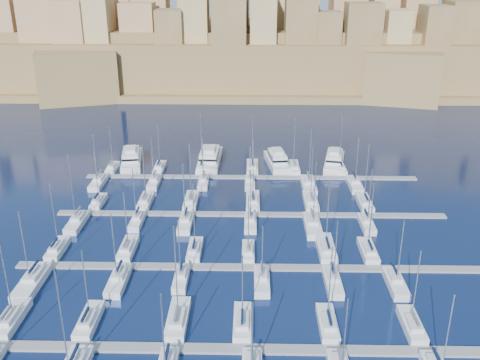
{
  "coord_description": "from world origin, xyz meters",
  "views": [
    {
      "loc": [
        -0.23,
        -94.8,
        50.13
      ],
      "look_at": [
        -2.24,
        6.0,
        9.81
      ],
      "focal_mm": 40.0,
      "sensor_mm": 36.0,
      "label": 1
    }
  ],
  "objects_px": {
    "motor_yacht_a": "(131,158)",
    "motor_yacht_c": "(277,160)",
    "motor_yacht_b": "(210,158)",
    "motor_yacht_d": "(334,160)",
    "sailboat_2": "(178,319)",
    "sailboat_4": "(328,324)",
    "sailboat_0": "(11,319)"
  },
  "relations": [
    {
      "from": "sailboat_0",
      "to": "sailboat_2",
      "type": "bearing_deg",
      "value": 0.65
    },
    {
      "from": "sailboat_2",
      "to": "sailboat_4",
      "type": "xyz_separation_m",
      "value": [
        22.45,
        -0.6,
        -0.03
      ]
    },
    {
      "from": "sailboat_2",
      "to": "sailboat_4",
      "type": "relative_size",
      "value": 1.2
    },
    {
      "from": "motor_yacht_b",
      "to": "motor_yacht_c",
      "type": "height_order",
      "value": "same"
    },
    {
      "from": "motor_yacht_b",
      "to": "sailboat_0",
      "type": "bearing_deg",
      "value": -109.4
    },
    {
      "from": "sailboat_4",
      "to": "motor_yacht_b",
      "type": "xyz_separation_m",
      "value": [
        -22.71,
        71.01,
        0.99
      ]
    },
    {
      "from": "motor_yacht_b",
      "to": "motor_yacht_d",
      "type": "xyz_separation_m",
      "value": [
        33.64,
        -1.33,
        0.0
      ]
    },
    {
      "from": "sailboat_4",
      "to": "motor_yacht_a",
      "type": "height_order",
      "value": "sailboat_4"
    },
    {
      "from": "motor_yacht_d",
      "to": "motor_yacht_b",
      "type": "bearing_deg",
      "value": 177.74
    },
    {
      "from": "sailboat_2",
      "to": "motor_yacht_b",
      "type": "relative_size",
      "value": 0.89
    },
    {
      "from": "motor_yacht_c",
      "to": "motor_yacht_d",
      "type": "relative_size",
      "value": 0.97
    },
    {
      "from": "motor_yacht_a",
      "to": "motor_yacht_d",
      "type": "relative_size",
      "value": 1.07
    },
    {
      "from": "sailboat_2",
      "to": "motor_yacht_b",
      "type": "xyz_separation_m",
      "value": [
        -0.26,
        70.42,
        0.96
      ]
    },
    {
      "from": "sailboat_0",
      "to": "motor_yacht_d",
      "type": "bearing_deg",
      "value": 49.84
    },
    {
      "from": "sailboat_0",
      "to": "motor_yacht_b",
      "type": "bearing_deg",
      "value": 70.6
    },
    {
      "from": "sailboat_0",
      "to": "sailboat_2",
      "type": "height_order",
      "value": "sailboat_2"
    },
    {
      "from": "motor_yacht_a",
      "to": "motor_yacht_b",
      "type": "xyz_separation_m",
      "value": [
        21.31,
        0.76,
        -0.0
      ]
    },
    {
      "from": "sailboat_0",
      "to": "motor_yacht_b",
      "type": "distance_m",
      "value": 74.97
    },
    {
      "from": "sailboat_4",
      "to": "sailboat_0",
      "type": "bearing_deg",
      "value": 179.63
    },
    {
      "from": "sailboat_0",
      "to": "motor_yacht_b",
      "type": "relative_size",
      "value": 0.72
    },
    {
      "from": "motor_yacht_c",
      "to": "motor_yacht_b",
      "type": "bearing_deg",
      "value": 175.3
    },
    {
      "from": "motor_yacht_c",
      "to": "motor_yacht_d",
      "type": "height_order",
      "value": "same"
    },
    {
      "from": "sailboat_2",
      "to": "motor_yacht_d",
      "type": "height_order",
      "value": "sailboat_2"
    },
    {
      "from": "sailboat_0",
      "to": "motor_yacht_c",
      "type": "xyz_separation_m",
      "value": [
        43.11,
        69.21,
        0.99
      ]
    },
    {
      "from": "sailboat_4",
      "to": "motor_yacht_b",
      "type": "distance_m",
      "value": 74.56
    },
    {
      "from": "motor_yacht_a",
      "to": "motor_yacht_c",
      "type": "bearing_deg",
      "value": -1.07
    },
    {
      "from": "sailboat_4",
      "to": "motor_yacht_b",
      "type": "height_order",
      "value": "sailboat_4"
    },
    {
      "from": "sailboat_0",
      "to": "sailboat_2",
      "type": "xyz_separation_m",
      "value": [
        25.16,
        0.29,
        0.03
      ]
    },
    {
      "from": "motor_yacht_b",
      "to": "sailboat_2",
      "type": "bearing_deg",
      "value": -89.79
    },
    {
      "from": "motor_yacht_a",
      "to": "motor_yacht_b",
      "type": "bearing_deg",
      "value": 2.04
    },
    {
      "from": "motor_yacht_d",
      "to": "sailboat_2",
      "type": "bearing_deg",
      "value": -115.79
    },
    {
      "from": "motor_yacht_c",
      "to": "motor_yacht_d",
      "type": "xyz_separation_m",
      "value": [
        15.44,
        0.17,
        -0.0
      ]
    }
  ]
}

